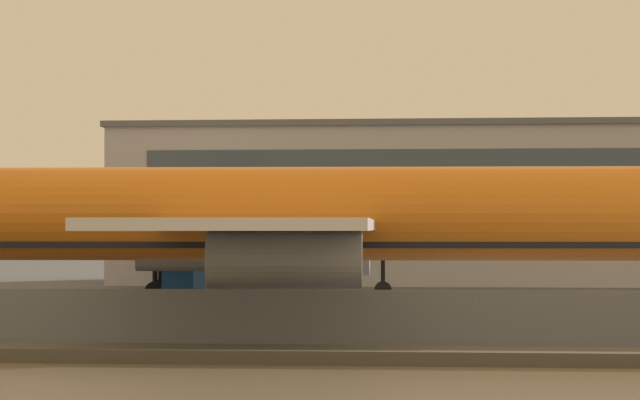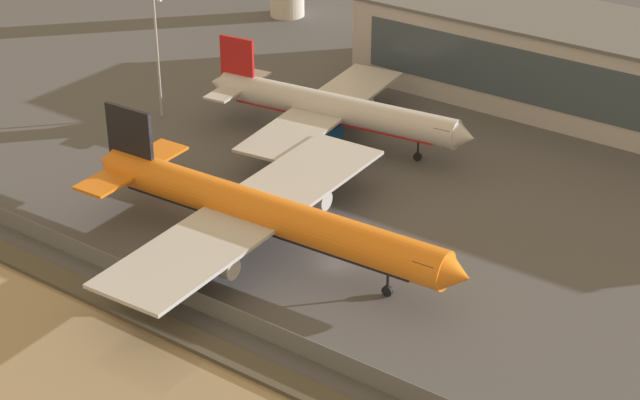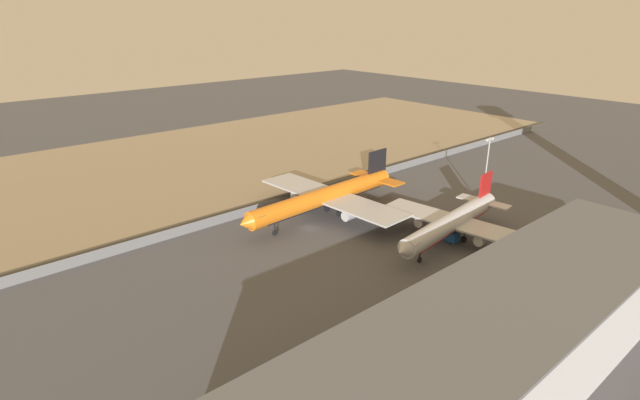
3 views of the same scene
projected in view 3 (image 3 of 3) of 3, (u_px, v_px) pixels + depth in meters
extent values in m
plane|color=#4C4C51|center=(308.00, 228.00, 119.48)|extent=(500.00, 500.00, 0.00)
cube|color=#937F60|center=(175.00, 164.00, 169.57)|extent=(320.00, 98.00, 0.01)
cube|color=#474238|center=(259.00, 204.00, 133.86)|extent=(320.00, 3.00, 0.50)
cube|color=slate|center=(269.00, 205.00, 130.35)|extent=(280.00, 0.08, 2.38)
cylinder|color=slate|center=(478.00, 144.00, 190.54)|extent=(0.10, 0.10, 2.38)
cylinder|color=slate|center=(269.00, 205.00, 130.35)|extent=(0.10, 0.10, 2.38)
cylinder|color=orange|center=(324.00, 197.00, 124.02)|extent=(45.75, 6.57, 4.44)
cone|color=orange|center=(245.00, 223.00, 108.48)|extent=(3.08, 4.35, 4.22)
cone|color=orange|center=(386.00, 176.00, 139.55)|extent=(3.07, 4.12, 3.99)
cube|color=#232D3D|center=(256.00, 217.00, 110.26)|extent=(2.62, 3.88, 1.33)
cube|color=black|center=(324.00, 201.00, 124.45)|extent=(38.88, 5.37, 0.80)
cube|color=#B7BABF|center=(363.00, 208.00, 118.29)|extent=(11.05, 22.33, 0.44)
cube|color=#B7BABF|center=(302.00, 186.00, 133.08)|extent=(11.05, 22.33, 0.44)
cylinder|color=#B7BABF|center=(354.00, 213.00, 119.10)|extent=(6.49, 2.74, 2.44)
cylinder|color=#B7BABF|center=(303.00, 194.00, 131.52)|extent=(6.49, 2.74, 2.44)
cube|color=black|center=(377.00, 164.00, 135.42)|extent=(6.86, 0.85, 7.54)
cube|color=orange|center=(388.00, 181.00, 134.16)|extent=(4.93, 8.23, 0.35)
cube|color=orange|center=(366.00, 175.00, 139.58)|extent=(4.93, 8.23, 0.35)
cylinder|color=black|center=(275.00, 228.00, 114.94)|extent=(0.31, 0.31, 2.60)
cylinder|color=black|center=(275.00, 233.00, 115.40)|extent=(1.26, 0.55, 1.24)
cylinder|color=black|center=(340.00, 209.00, 125.75)|extent=(0.35, 0.35, 2.60)
cylinder|color=black|center=(340.00, 214.00, 126.21)|extent=(1.47, 1.06, 1.43)
cylinder|color=black|center=(327.00, 204.00, 128.90)|extent=(0.35, 0.35, 2.60)
cylinder|color=black|center=(327.00, 209.00, 129.36)|extent=(1.47, 1.06, 1.43)
cylinder|color=silver|center=(451.00, 222.00, 110.14)|extent=(36.54, 8.40, 4.09)
cone|color=silver|center=(403.00, 251.00, 96.76)|extent=(3.11, 4.18, 3.89)
cone|color=silver|center=(489.00, 199.00, 123.52)|extent=(3.08, 3.98, 3.69)
cube|color=#232D3D|center=(410.00, 244.00, 98.37)|extent=(2.65, 3.72, 1.23)
cube|color=#B21919|center=(451.00, 227.00, 110.54)|extent=(31.03, 6.94, 0.74)
cube|color=#B7BABF|center=(492.00, 233.00, 106.12)|extent=(10.01, 18.26, 0.41)
cube|color=#B7BABF|center=(421.00, 212.00, 117.05)|extent=(10.01, 18.26, 0.41)
cylinder|color=#B7BABF|center=(483.00, 238.00, 106.71)|extent=(5.32, 2.84, 2.25)
cylinder|color=#B7BABF|center=(424.00, 220.00, 115.89)|extent=(5.32, 2.84, 2.25)
cube|color=#B21919|center=(485.00, 187.00, 119.78)|extent=(5.47, 1.14, 6.96)
cube|color=silver|center=(496.00, 205.00, 119.12)|extent=(4.37, 6.78, 0.33)
cube|color=silver|center=(471.00, 199.00, 123.13)|extent=(4.37, 6.78, 0.33)
cylinder|color=black|center=(420.00, 255.00, 102.47)|extent=(0.29, 0.29, 2.40)
cylinder|color=black|center=(419.00, 260.00, 102.89)|extent=(1.19, 0.58, 1.15)
cylinder|color=black|center=(464.00, 235.00, 111.70)|extent=(0.33, 0.33, 2.40)
cylinder|color=black|center=(464.00, 239.00, 112.13)|extent=(1.42, 1.07, 1.32)
cylinder|color=black|center=(447.00, 229.00, 114.40)|extent=(0.33, 0.33, 2.40)
cylinder|color=black|center=(447.00, 234.00, 114.82)|extent=(1.42, 1.07, 1.32)
cube|color=yellow|center=(309.00, 200.00, 135.24)|extent=(2.58, 3.55, 1.11)
cube|color=#283847|center=(310.00, 197.00, 134.78)|extent=(1.58, 1.48, 0.50)
cylinder|color=black|center=(313.00, 201.00, 135.48)|extent=(0.44, 0.73, 0.70)
cylinder|color=black|center=(311.00, 203.00, 134.37)|extent=(0.44, 0.73, 0.70)
cylinder|color=black|center=(307.00, 200.00, 136.39)|extent=(0.44, 0.73, 0.70)
cylinder|color=black|center=(305.00, 201.00, 135.28)|extent=(0.44, 0.73, 0.70)
cube|color=#19519E|center=(447.00, 235.00, 112.58)|extent=(2.20, 5.24, 2.07)
cube|color=#283847|center=(441.00, 231.00, 113.70)|extent=(2.02, 1.18, 0.83)
cube|color=orange|center=(448.00, 231.00, 112.17)|extent=(1.06, 0.52, 0.16)
cylinder|color=black|center=(439.00, 238.00, 113.41)|extent=(0.24, 0.84, 0.84)
cylinder|color=black|center=(443.00, 235.00, 114.58)|extent=(0.24, 0.84, 0.84)
cylinder|color=black|center=(451.00, 242.00, 111.17)|extent=(0.24, 0.84, 0.84)
cylinder|color=black|center=(455.00, 240.00, 112.34)|extent=(0.24, 0.84, 0.84)
cube|color=#B2B2B7|center=(499.00, 345.00, 67.13)|extent=(89.99, 19.83, 13.09)
cube|color=#3D4C5B|center=(438.00, 309.00, 73.95)|extent=(82.79, 0.16, 7.85)
cube|color=#5B5E63|center=(505.00, 301.00, 64.72)|extent=(90.59, 20.43, 0.50)
cylinder|color=#A8A8AD|center=(486.00, 172.00, 129.99)|extent=(0.36, 0.36, 18.63)
cube|color=#A8A8AD|center=(490.00, 138.00, 126.78)|extent=(3.20, 0.24, 0.24)
cube|color=silver|center=(492.00, 139.00, 127.63)|extent=(0.60, 0.40, 0.44)
cube|color=silver|center=(487.00, 140.00, 126.15)|extent=(0.60, 0.40, 0.44)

